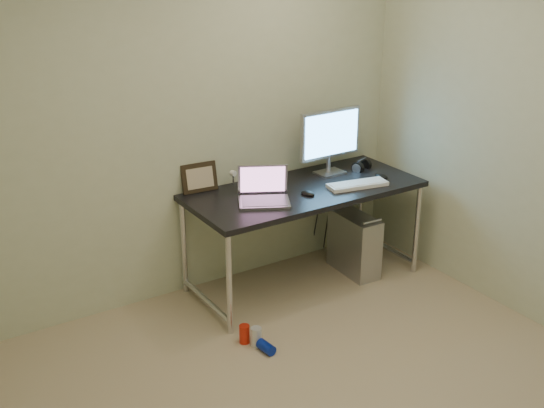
{
  "coord_description": "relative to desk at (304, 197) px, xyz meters",
  "views": [
    {
      "loc": [
        -1.9,
        -2.35,
        2.44
      ],
      "look_at": [
        0.26,
        1.03,
        0.85
      ],
      "focal_mm": 45.0,
      "sensor_mm": 36.0,
      "label": 1
    }
  ],
  "objects": [
    {
      "name": "wall_back",
      "position": [
        -0.76,
        0.37,
        0.57
      ],
      "size": [
        3.5,
        0.02,
        2.5
      ],
      "primitive_type": "cube",
      "color": "beige",
      "rests_on": "ground"
    },
    {
      "name": "desk",
      "position": [
        0.0,
        0.0,
        0.0
      ],
      "size": [
        1.71,
        0.75,
        0.75
      ],
      "color": "black",
      "rests_on": "ground"
    },
    {
      "name": "tower_computer",
      "position": [
        0.42,
        -0.08,
        -0.44
      ],
      "size": [
        0.22,
        0.46,
        0.5
      ],
      "rotation": [
        0.0,
        0.0,
        -0.05
      ],
      "color": "#A9A9AE",
      "rests_on": "ground"
    },
    {
      "name": "cable_a",
      "position": [
        0.37,
        0.32,
        -0.28
      ],
      "size": [
        0.01,
        0.16,
        0.69
      ],
      "primitive_type": "cylinder",
      "rotation": [
        0.21,
        0.0,
        0.0
      ],
      "color": "black",
      "rests_on": "ground"
    },
    {
      "name": "cable_b",
      "position": [
        0.46,
        0.3,
        -0.3
      ],
      "size": [
        0.02,
        0.11,
        0.71
      ],
      "primitive_type": "cylinder",
      "rotation": [
        0.14,
        0.0,
        0.09
      ],
      "color": "black",
      "rests_on": "ground"
    },
    {
      "name": "can_red",
      "position": [
        -0.79,
        -0.48,
        -0.61
      ],
      "size": [
        0.09,
        0.09,
        0.12
      ],
      "primitive_type": "cylinder",
      "rotation": [
        0.0,
        0.0,
        -0.34
      ],
      "color": "red",
      "rests_on": "ground"
    },
    {
      "name": "can_white",
      "position": [
        -0.75,
        -0.55,
        -0.61
      ],
      "size": [
        0.09,
        0.09,
        0.13
      ],
      "primitive_type": "cylinder",
      "rotation": [
        0.0,
        0.0,
        -0.37
      ],
      "color": "silver",
      "rests_on": "ground"
    },
    {
      "name": "can_blue",
      "position": [
        -0.73,
        -0.65,
        -0.64
      ],
      "size": [
        0.08,
        0.13,
        0.07
      ],
      "primitive_type": "cylinder",
      "rotation": [
        1.57,
        0.0,
        0.11
      ],
      "color": "#0A219F",
      "rests_on": "ground"
    },
    {
      "name": "laptop",
      "position": [
        -0.38,
        -0.06,
        0.13
      ],
      "size": [
        0.43,
        0.41,
        0.24
      ],
      "rotation": [
        0.0,
        0.0,
        -0.48
      ],
      "color": "#A6A5AC",
      "rests_on": "desk"
    },
    {
      "name": "monitor",
      "position": [
        0.34,
        0.16,
        0.36
      ],
      "size": [
        0.53,
        0.16,
        0.49
      ],
      "rotation": [
        0.0,
        0.0,
        0.02
      ],
      "color": "#A6A5AC",
      "rests_on": "desk"
    },
    {
      "name": "keyboard",
      "position": [
        0.34,
        -0.18,
        0.09
      ],
      "size": [
        0.46,
        0.22,
        0.03
      ],
      "primitive_type": "cube",
      "rotation": [
        0.0,
        0.0,
        -0.19
      ],
      "color": "white",
      "rests_on": "desk"
    },
    {
      "name": "mouse_right",
      "position": [
        0.61,
        -0.13,
        0.09
      ],
      "size": [
        0.07,
        0.12,
        0.04
      ],
      "primitive_type": "ellipsoid",
      "rotation": [
        0.0,
        0.0,
        0.01
      ],
      "color": "black",
      "rests_on": "desk"
    },
    {
      "name": "mouse_left",
      "position": [
        -0.06,
        -0.13,
        0.09
      ],
      "size": [
        0.09,
        0.12,
        0.04
      ],
      "primitive_type": "ellipsoid",
      "rotation": [
        0.0,
        0.0,
        0.24
      ],
      "color": "black",
      "rests_on": "desk"
    },
    {
      "name": "headphones",
      "position": [
        0.61,
        0.1,
        0.1
      ],
      "size": [
        0.18,
        0.1,
        0.1
      ],
      "rotation": [
        0.0,
        0.0,
        0.34
      ],
      "color": "black",
      "rests_on": "desk"
    },
    {
      "name": "picture_frame",
      "position": [
        -0.66,
        0.34,
        0.18
      ],
      "size": [
        0.26,
        0.09,
        0.21
      ],
      "primitive_type": "cube",
      "rotation": [
        -0.21,
        0.0,
        -0.09
      ],
      "color": "black",
      "rests_on": "desk"
    },
    {
      "name": "webcam",
      "position": [
        -0.42,
        0.29,
        0.17
      ],
      "size": [
        0.05,
        0.04,
        0.13
      ],
      "rotation": [
        0.0,
        0.0,
        0.32
      ],
      "color": "silver",
      "rests_on": "desk"
    }
  ]
}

